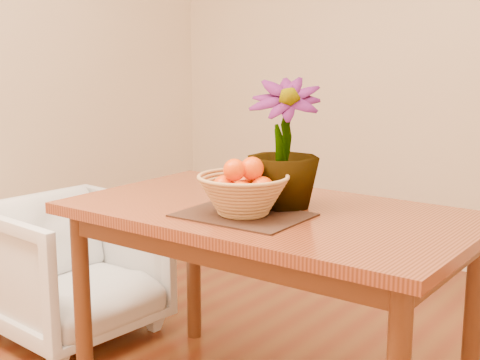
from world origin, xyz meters
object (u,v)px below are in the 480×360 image
Objects in this scene: potted_plant at (283,144)px; armchair at (73,261)px; wicker_basket at (243,196)px; table at (269,233)px.

armchair is at bearing 151.89° from potted_plant.
wicker_basket is 1.18m from armchair.
potted_plant is at bearing -84.03° from armchair.
armchair is (-1.07, 0.16, -0.47)m from wicker_basket.
wicker_basket reaches higher than table.
wicker_basket is at bearing -131.79° from potted_plant.
table is 4.62× the size of wicker_basket.
table is at bearing 85.25° from wicker_basket.
potted_plant is at bearing 52.84° from table.
wicker_basket reaches higher than armchair.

